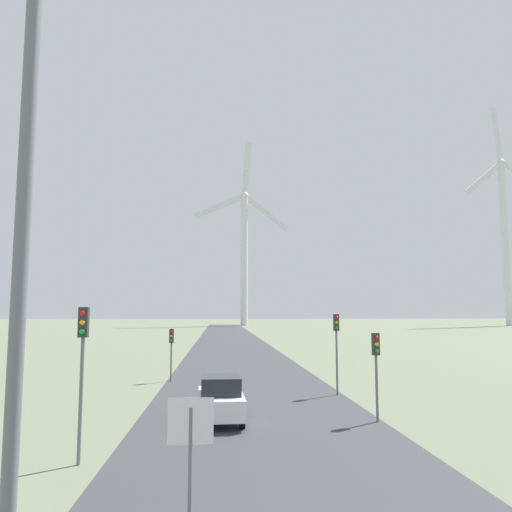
# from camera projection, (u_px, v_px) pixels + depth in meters

# --- Properties ---
(road_surface) EXTENTS (10.00, 240.00, 0.01)m
(road_surface) POSITION_uv_depth(u_px,v_px,m) (236.00, 357.00, 48.96)
(road_surface) COLOR #38383D
(road_surface) RESTS_ON ground
(streetlamp) EXTENTS (3.74, 0.32, 9.73)m
(streetlamp) POSITION_uv_depth(u_px,v_px,m) (26.00, 166.00, 5.93)
(streetlamp) COLOR slate
(streetlamp) RESTS_ON ground
(stop_sign_near) EXTENTS (0.81, 0.07, 2.92)m
(stop_sign_near) POSITION_uv_depth(u_px,v_px,m) (190.00, 449.00, 8.74)
(stop_sign_near) COLOR slate
(stop_sign_near) RESTS_ON ground
(traffic_light_post_near_left) EXTENTS (0.28, 0.33, 4.57)m
(traffic_light_post_near_left) POSITION_uv_depth(u_px,v_px,m) (82.00, 349.00, 14.82)
(traffic_light_post_near_left) COLOR slate
(traffic_light_post_near_left) RESTS_ON ground
(traffic_light_post_near_right) EXTENTS (0.28, 0.34, 3.55)m
(traffic_light_post_near_right) POSITION_uv_depth(u_px,v_px,m) (376.00, 356.00, 20.39)
(traffic_light_post_near_right) COLOR slate
(traffic_light_post_near_right) RESTS_ON ground
(traffic_light_post_mid_left) EXTENTS (0.28, 0.34, 3.32)m
(traffic_light_post_mid_left) POSITION_uv_depth(u_px,v_px,m) (171.00, 343.00, 31.96)
(traffic_light_post_mid_left) COLOR slate
(traffic_light_post_mid_left) RESTS_ON ground
(traffic_light_post_mid_right) EXTENTS (0.28, 0.34, 4.29)m
(traffic_light_post_mid_right) POSITION_uv_depth(u_px,v_px,m) (336.00, 336.00, 26.93)
(traffic_light_post_mid_right) COLOR slate
(traffic_light_post_mid_right) RESTS_ON ground
(car_approaching) EXTENTS (1.93, 4.15, 1.83)m
(car_approaching) POSITION_uv_depth(u_px,v_px,m) (220.00, 399.00, 20.25)
(car_approaching) COLOR white
(car_approaching) RESTS_ON ground
(wind_turbine_left) EXTENTS (30.30, 10.11, 58.83)m
(wind_turbine_left) POSITION_uv_depth(u_px,v_px,m) (244.00, 244.00, 156.85)
(wind_turbine_left) COLOR silver
(wind_turbine_left) RESTS_ON ground
(wind_turbine_center) EXTENTS (31.28, 9.71, 70.26)m
(wind_turbine_center) POSITION_uv_depth(u_px,v_px,m) (505.00, 226.00, 158.01)
(wind_turbine_center) COLOR silver
(wind_turbine_center) RESTS_ON ground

